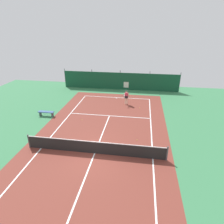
# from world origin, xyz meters

# --- Properties ---
(ground_plane) EXTENTS (36.00, 36.00, 0.00)m
(ground_plane) POSITION_xyz_m (0.00, 0.00, 0.00)
(ground_plane) COLOR #387A4C
(court_surface) EXTENTS (11.02, 26.60, 0.01)m
(court_surface) POSITION_xyz_m (0.00, 0.00, 0.00)
(court_surface) COLOR brown
(court_surface) RESTS_ON ground
(tennis_net) EXTENTS (10.12, 0.10, 1.10)m
(tennis_net) POSITION_xyz_m (0.00, 0.00, 0.51)
(tennis_net) COLOR black
(tennis_net) RESTS_ON ground
(back_fence) EXTENTS (16.30, 0.98, 2.70)m
(back_fence) POSITION_xyz_m (-0.00, 15.92, 0.67)
(back_fence) COLOR #14472D
(back_fence) RESTS_ON ground
(tennis_player) EXTENTS (0.68, 0.78, 1.64)m
(tennis_player) POSITION_xyz_m (1.39, 9.80, 0.96)
(tennis_player) COLOR beige
(tennis_player) RESTS_ON ground
(tennis_ball_near_player) EXTENTS (0.07, 0.07, 0.07)m
(tennis_ball_near_player) POSITION_xyz_m (2.93, 2.19, 0.03)
(tennis_ball_near_player) COLOR #CCDB33
(tennis_ball_near_player) RESTS_ON ground
(tennis_ball_midcourt) EXTENTS (0.07, 0.07, 0.07)m
(tennis_ball_midcourt) POSITION_xyz_m (-2.48, 5.05, 0.03)
(tennis_ball_midcourt) COLOR #CCDB33
(tennis_ball_midcourt) RESTS_ON ground
(tennis_ball_by_sideline) EXTENTS (0.07, 0.07, 0.07)m
(tennis_ball_by_sideline) POSITION_xyz_m (2.99, 8.88, 0.03)
(tennis_ball_by_sideline) COLOR #CCDB33
(tennis_ball_by_sideline) RESTS_ON ground
(parked_car) EXTENTS (2.26, 4.32, 1.68)m
(parked_car) POSITION_xyz_m (0.49, 17.51, 0.84)
(parked_car) COLOR silver
(parked_car) RESTS_ON ground
(courtside_bench) EXTENTS (1.60, 0.40, 0.49)m
(courtside_bench) POSITION_xyz_m (-6.31, 5.41, 0.37)
(courtside_bench) COLOR #335184
(courtside_bench) RESTS_ON ground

